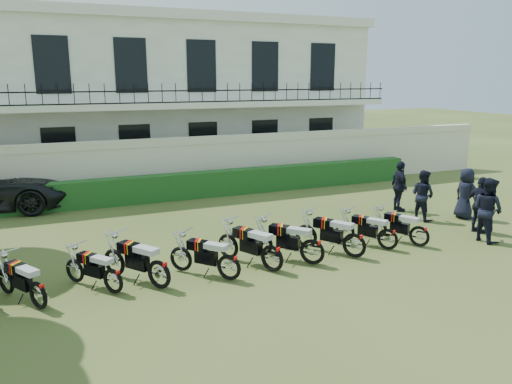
# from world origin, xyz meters

# --- Properties ---
(ground) EXTENTS (100.00, 100.00, 0.00)m
(ground) POSITION_xyz_m (0.00, 0.00, 0.00)
(ground) COLOR #39481D
(ground) RESTS_ON ground
(perimeter_wall) EXTENTS (30.00, 0.35, 2.30)m
(perimeter_wall) POSITION_xyz_m (0.00, 8.00, 1.17)
(perimeter_wall) COLOR beige
(perimeter_wall) RESTS_ON ground
(hedge) EXTENTS (18.00, 0.60, 1.00)m
(hedge) POSITION_xyz_m (1.00, 7.20, 0.50)
(hedge) COLOR #184418
(hedge) RESTS_ON ground
(building) EXTENTS (20.40, 9.60, 7.40)m
(building) POSITION_xyz_m (0.00, 13.96, 3.71)
(building) COLOR white
(building) RESTS_ON ground
(motorcycle_1) EXTENTS (1.03, 1.63, 1.01)m
(motorcycle_1) POSITION_xyz_m (-5.34, -1.03, 0.47)
(motorcycle_1) COLOR black
(motorcycle_1) RESTS_ON ground
(motorcycle_2) EXTENTS (1.14, 1.47, 0.97)m
(motorcycle_2) POSITION_xyz_m (-3.85, -0.83, 0.45)
(motorcycle_2) COLOR black
(motorcycle_2) RESTS_ON ground
(motorcycle_3) EXTENTS (1.28, 1.76, 1.13)m
(motorcycle_3) POSITION_xyz_m (-2.87, -0.98, 0.52)
(motorcycle_3) COLOR black
(motorcycle_3) RESTS_ON ground
(motorcycle_4) EXTENTS (1.37, 1.50, 1.05)m
(motorcycle_4) POSITION_xyz_m (-1.27, -1.12, 0.49)
(motorcycle_4) COLOR black
(motorcycle_4) RESTS_ON ground
(motorcycle_5) EXTENTS (1.10, 1.88, 1.14)m
(motorcycle_5) POSITION_xyz_m (-0.14, -1.03, 0.52)
(motorcycle_5) COLOR black
(motorcycle_5) RESTS_ON ground
(motorcycle_6) EXTENTS (1.45, 1.62, 1.13)m
(motorcycle_6) POSITION_xyz_m (0.99, -0.99, 0.52)
(motorcycle_6) COLOR black
(motorcycle_6) RESTS_ON ground
(motorcycle_7) EXTENTS (1.22, 1.78, 1.13)m
(motorcycle_7) POSITION_xyz_m (2.24, -0.99, 0.52)
(motorcycle_7) COLOR black
(motorcycle_7) RESTS_ON ground
(motorcycle_8) EXTENTS (1.06, 1.63, 1.02)m
(motorcycle_8) POSITION_xyz_m (3.43, -0.81, 0.47)
(motorcycle_8) COLOR black
(motorcycle_8) RESTS_ON ground
(motorcycle_9) EXTENTS (0.96, 1.67, 1.00)m
(motorcycle_9) POSITION_xyz_m (4.41, -0.93, 0.46)
(motorcycle_9) COLOR black
(motorcycle_9) RESTS_ON ground
(officer_1) EXTENTS (0.72, 0.92, 1.87)m
(officer_1) POSITION_xyz_m (6.56, -1.22, 0.93)
(officer_1) COLOR black
(officer_1) RESTS_ON ground
(officer_2) EXTENTS (0.47, 1.03, 1.73)m
(officer_2) POSITION_xyz_m (7.00, -0.55, 0.86)
(officer_2) COLOR black
(officer_2) RESTS_ON ground
(officer_3) EXTENTS (0.54, 0.83, 1.71)m
(officer_3) POSITION_xyz_m (7.80, 0.84, 0.85)
(officer_3) COLOR black
(officer_3) RESTS_ON ground
(officer_4) EXTENTS (0.81, 0.94, 1.68)m
(officer_4) POSITION_xyz_m (6.35, 1.24, 0.84)
(officer_4) COLOR black
(officer_4) RESTS_ON ground
(officer_5) EXTENTS (0.66, 1.11, 1.78)m
(officer_5) POSITION_xyz_m (6.38, 2.46, 0.89)
(officer_5) COLOR black
(officer_5) RESTS_ON ground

